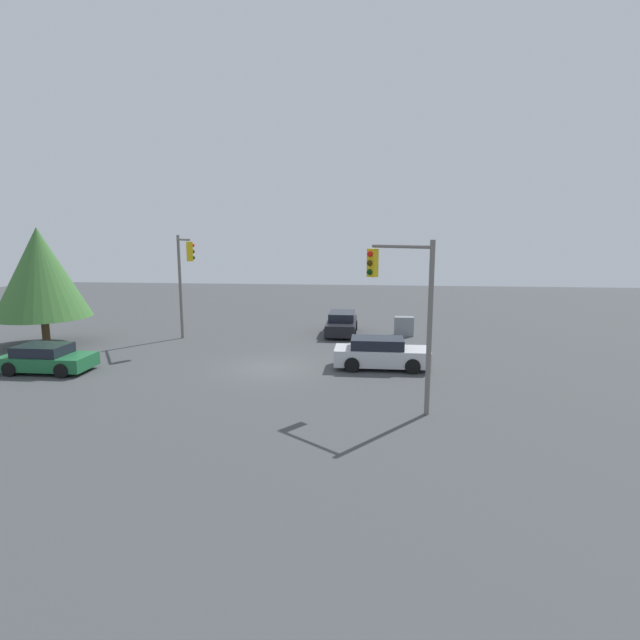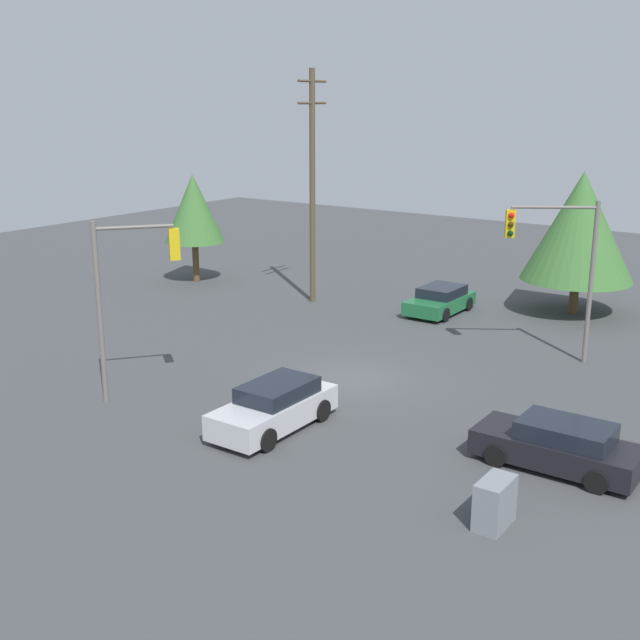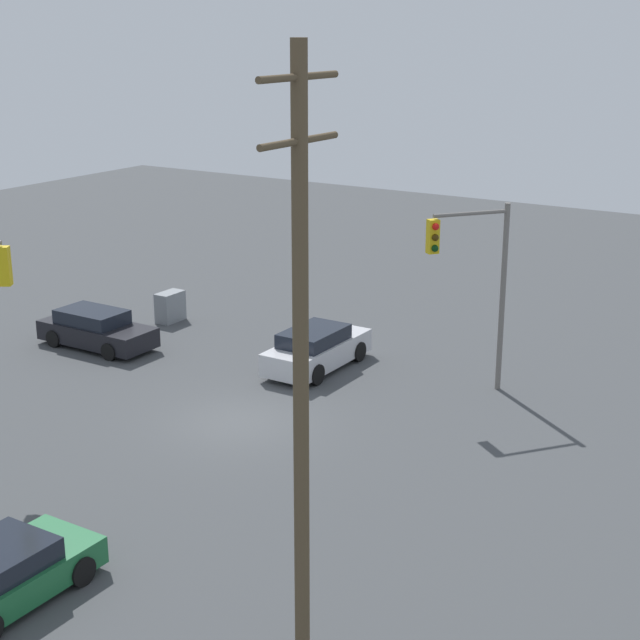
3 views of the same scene
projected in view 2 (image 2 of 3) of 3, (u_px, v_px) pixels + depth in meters
name	position (u px, v px, depth m)	size (l,w,h in m)	color
ground_plane	(352.00, 378.00, 29.46)	(80.00, 80.00, 0.00)	#424447
sedan_silver	(275.00, 407.00, 24.83)	(4.50, 1.92, 1.48)	silver
sedan_dark	(558.00, 446.00, 22.17)	(1.93, 4.50, 1.40)	black
sedan_green	(440.00, 300.00, 38.29)	(4.03, 2.05, 1.28)	#1E6638
traffic_signal_main	(130.00, 280.00, 26.39)	(2.31, 1.88, 6.16)	slate
traffic_signal_cross	(559.00, 254.00, 30.20)	(2.03, 3.01, 6.29)	slate
utility_pole_tall	(312.00, 183.00, 39.05)	(2.20, 0.28, 11.32)	brown
electrical_cabinet	(495.00, 503.00, 19.18)	(1.19, 0.66, 1.21)	gray
tree_far	(580.00, 226.00, 37.26)	(5.19, 5.19, 6.74)	brown
tree_left	(194.00, 209.00, 44.00)	(3.32, 3.32, 5.97)	brown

